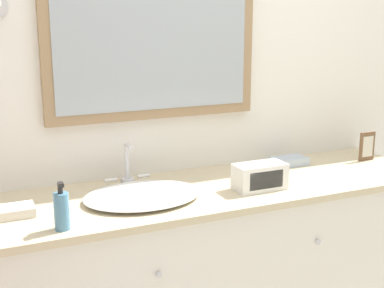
# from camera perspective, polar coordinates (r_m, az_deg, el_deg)

# --- Properties ---
(wall_back) EXTENTS (8.00, 0.18, 2.55)m
(wall_back) POSITION_cam_1_polar(r_m,az_deg,el_deg) (2.51, -0.95, 7.06)
(wall_back) COLOR white
(wall_back) RESTS_ON ground_plane
(vanity_counter) EXTENTS (2.06, 0.59, 0.84)m
(vanity_counter) POSITION_cam_1_polar(r_m,az_deg,el_deg) (2.49, 2.16, -13.74)
(vanity_counter) COLOR silver
(vanity_counter) RESTS_ON ground_plane
(sink_basin) EXTENTS (0.48, 0.42, 0.19)m
(sink_basin) POSITION_cam_1_polar(r_m,az_deg,el_deg) (2.18, -5.38, -5.34)
(sink_basin) COLOR white
(sink_basin) RESTS_ON vanity_counter
(soap_bottle) EXTENTS (0.05, 0.05, 0.17)m
(soap_bottle) POSITION_cam_1_polar(r_m,az_deg,el_deg) (1.91, -13.74, -6.88)
(soap_bottle) COLOR teal
(soap_bottle) RESTS_ON vanity_counter
(appliance_box) EXTENTS (0.22, 0.11, 0.11)m
(appliance_box) POSITION_cam_1_polar(r_m,az_deg,el_deg) (2.29, 7.26, -3.47)
(appliance_box) COLOR white
(appliance_box) RESTS_ON vanity_counter
(picture_frame) EXTENTS (0.09, 0.01, 0.15)m
(picture_frame) POSITION_cam_1_polar(r_m,az_deg,el_deg) (2.85, 18.16, -0.23)
(picture_frame) COLOR brown
(picture_frame) RESTS_ON vanity_counter
(hand_towel_near_sink) EXTENTS (0.16, 0.10, 0.04)m
(hand_towel_near_sink) POSITION_cam_1_polar(r_m,az_deg,el_deg) (2.10, -18.61, -6.85)
(hand_towel_near_sink) COLOR silver
(hand_towel_near_sink) RESTS_ON vanity_counter
(hand_towel_far_corner) EXTENTS (0.17, 0.11, 0.04)m
(hand_towel_far_corner) POSITION_cam_1_polar(r_m,az_deg,el_deg) (2.69, 10.32, -1.81)
(hand_towel_far_corner) COLOR #A8B7C6
(hand_towel_far_corner) RESTS_ON vanity_counter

